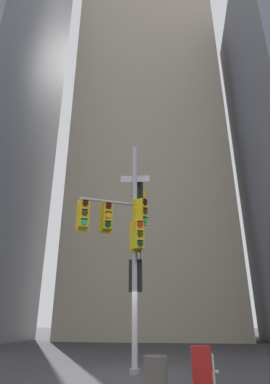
% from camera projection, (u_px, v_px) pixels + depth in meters
% --- Properties ---
extents(ground, '(120.00, 120.00, 0.00)m').
position_uv_depth(ground, '(135.00, 375.00, 9.78)').
color(ground, '#38383A').
extents(building_mid_block, '(15.45, 15.45, 47.04)m').
position_uv_depth(building_mid_block, '(151.00, 132.00, 39.16)').
color(building_mid_block, tan).
rests_on(building_mid_block, ground).
extents(signal_pole_assembly, '(2.59, 3.39, 8.24)m').
position_uv_depth(signal_pole_assembly, '(129.00, 226.00, 11.82)').
color(signal_pole_assembly, '#B2B2B5').
rests_on(signal_pole_assembly, ground).
extents(fire_hydrant, '(0.33, 0.23, 0.81)m').
position_uv_depth(fire_hydrant, '(210.00, 368.00, 8.11)').
color(fire_hydrant, silver).
rests_on(fire_hydrant, ground).
extents(newspaper_box, '(0.45, 0.36, 1.04)m').
position_uv_depth(newspaper_box, '(202.00, 371.00, 7.01)').
color(newspaper_box, red).
rests_on(newspaper_box, ground).
extents(trash_bin, '(0.48, 0.48, 0.94)m').
position_uv_depth(trash_bin, '(156.00, 383.00, 5.99)').
color(trash_bin, '#59514C').
rests_on(trash_bin, ground).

